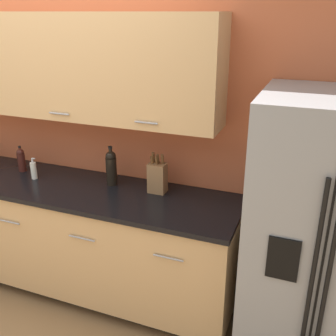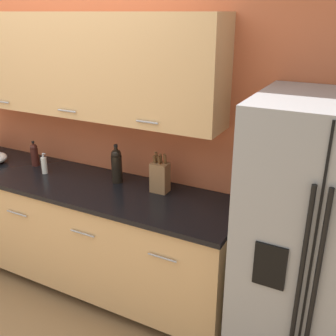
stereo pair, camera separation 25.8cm
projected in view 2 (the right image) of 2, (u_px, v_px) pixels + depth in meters
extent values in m
cube|color=#BC5B38|center=(79.00, 118.00, 3.24)|extent=(10.00, 0.05, 2.60)
cube|color=tan|center=(79.00, 65.00, 2.84)|extent=(2.21, 0.32, 0.72)
cylinder|color=#99999E|center=(1.00, 102.00, 3.09)|extent=(0.16, 0.01, 0.01)
cylinder|color=#99999E|center=(67.00, 111.00, 2.81)|extent=(0.16, 0.01, 0.01)
cylinder|color=#99999E|center=(147.00, 122.00, 2.52)|extent=(0.16, 0.01, 0.01)
cube|color=black|center=(87.00, 271.00, 3.37)|extent=(2.56, 0.54, 0.09)
cube|color=tan|center=(79.00, 229.00, 3.18)|extent=(2.60, 0.62, 0.79)
cube|color=black|center=(74.00, 183.00, 3.01)|extent=(2.62, 0.64, 0.03)
cylinder|color=#99999E|center=(17.00, 213.00, 2.96)|extent=(0.20, 0.01, 0.01)
cylinder|color=#99999E|center=(82.00, 233.00, 2.70)|extent=(0.20, 0.01, 0.01)
cylinder|color=#99999E|center=(162.00, 258.00, 2.43)|extent=(0.20, 0.01, 0.01)
cube|color=gray|center=(318.00, 251.00, 2.21)|extent=(0.82, 0.77, 1.73)
cube|color=black|center=(306.00, 292.00, 1.89)|extent=(0.01, 0.01, 1.69)
cylinder|color=black|center=(301.00, 276.00, 1.86)|extent=(0.02, 0.02, 0.95)
cylinder|color=black|center=(316.00, 281.00, 1.83)|extent=(0.02, 0.02, 0.95)
cube|color=black|center=(270.00, 266.00, 1.93)|extent=(0.16, 0.01, 0.24)
cube|color=olive|center=(160.00, 178.00, 2.79)|extent=(0.12, 0.09, 0.22)
cylinder|color=brown|center=(157.00, 157.00, 2.76)|extent=(0.02, 0.04, 0.08)
cylinder|color=brown|center=(155.00, 159.00, 2.74)|extent=(0.02, 0.03, 0.06)
cylinder|color=brown|center=(161.00, 158.00, 2.75)|extent=(0.02, 0.03, 0.07)
cylinder|color=brown|center=(159.00, 160.00, 2.73)|extent=(0.02, 0.03, 0.06)
cylinder|color=brown|center=(165.00, 159.00, 2.73)|extent=(0.02, 0.03, 0.07)
cylinder|color=black|center=(117.00, 169.00, 2.95)|extent=(0.08, 0.08, 0.21)
sphere|color=black|center=(116.00, 154.00, 2.91)|extent=(0.08, 0.08, 0.08)
cylinder|color=black|center=(116.00, 151.00, 2.90)|extent=(0.03, 0.03, 0.07)
cylinder|color=black|center=(116.00, 146.00, 2.88)|extent=(0.03, 0.03, 0.02)
cylinder|color=silver|center=(44.00, 165.00, 3.13)|extent=(0.05, 0.05, 0.13)
cylinder|color=#B2B2B5|center=(43.00, 155.00, 3.09)|extent=(0.02, 0.02, 0.04)
cylinder|color=#B2B2B5|center=(44.00, 154.00, 3.08)|extent=(0.03, 0.01, 0.01)
cylinder|color=#3D1914|center=(35.00, 157.00, 3.28)|extent=(0.06, 0.06, 0.15)
sphere|color=#3D1914|center=(34.00, 147.00, 3.25)|extent=(0.06, 0.06, 0.06)
cylinder|color=#3D1914|center=(33.00, 146.00, 3.24)|extent=(0.02, 0.02, 0.05)
cylinder|color=black|center=(33.00, 142.00, 3.23)|extent=(0.02, 0.02, 0.01)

